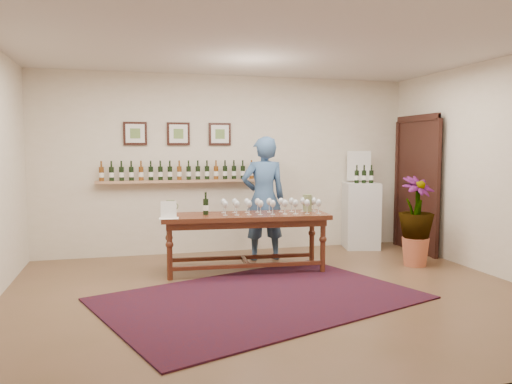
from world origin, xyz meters
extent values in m
plane|color=brown|center=(0.00, 0.00, 0.00)|extent=(6.00, 6.00, 0.00)
plane|color=beige|center=(0.00, 2.50, 1.40)|extent=(6.00, 0.00, 6.00)
plane|color=beige|center=(0.00, -2.50, 1.40)|extent=(6.00, 0.00, 6.00)
plane|color=beige|center=(3.00, 0.00, 1.40)|extent=(0.00, 5.00, 5.00)
plane|color=beige|center=(0.00, 0.00, 2.80)|extent=(6.00, 6.00, 0.00)
cube|color=tan|center=(-0.80, 2.41, 1.15)|extent=(2.50, 0.16, 0.04)
cube|color=black|center=(2.94, 1.70, 1.05)|extent=(0.10, 1.00, 2.10)
cube|color=black|center=(2.89, 1.70, 1.05)|extent=(0.04, 1.12, 2.22)
cube|color=black|center=(-1.45, 2.48, 1.88)|extent=(0.35, 0.03, 0.35)
cube|color=white|center=(-1.45, 2.46, 1.88)|extent=(0.28, 0.01, 0.28)
cube|color=olive|center=(-1.45, 2.45, 1.88)|extent=(0.15, 0.00, 0.15)
cube|color=black|center=(-0.80, 2.48, 1.88)|extent=(0.35, 0.03, 0.35)
cube|color=white|center=(-0.80, 2.46, 1.88)|extent=(0.28, 0.01, 0.28)
cube|color=olive|center=(-0.80, 2.45, 1.88)|extent=(0.15, 0.00, 0.15)
cube|color=black|center=(-0.15, 2.48, 1.88)|extent=(0.35, 0.03, 0.35)
cube|color=white|center=(-0.15, 2.46, 1.88)|extent=(0.28, 0.01, 0.28)
cube|color=olive|center=(-0.15, 2.45, 1.88)|extent=(0.15, 0.00, 0.15)
cube|color=#4F0F0E|center=(-0.20, -0.15, 0.01)|extent=(3.88, 3.21, 0.02)
cube|color=#412410|center=(-0.07, 1.09, 0.75)|extent=(2.25, 0.87, 0.06)
cube|color=#412410|center=(-0.07, 1.09, 0.68)|extent=(2.12, 0.74, 0.10)
cylinder|color=#412410|center=(-1.09, 0.92, 0.36)|extent=(0.08, 0.08, 0.72)
cylinder|color=#412410|center=(0.91, 0.76, 0.36)|extent=(0.08, 0.08, 0.72)
cylinder|color=#412410|center=(-1.05, 1.42, 0.36)|extent=(0.08, 0.08, 0.72)
cylinder|color=#412410|center=(0.95, 1.26, 0.36)|extent=(0.08, 0.08, 0.72)
cube|color=#412410|center=(-0.09, 0.84, 0.14)|extent=(2.00, 0.20, 0.05)
cube|color=#412410|center=(-0.05, 1.34, 0.14)|extent=(2.00, 0.20, 0.05)
cube|color=#412410|center=(-0.07, 1.09, 0.14)|extent=(0.09, 0.50, 0.05)
cube|color=white|center=(-1.10, 0.93, 0.89)|extent=(0.26, 0.20, 0.22)
cube|color=silver|center=(2.17, 2.18, 0.54)|extent=(0.65, 0.65, 1.09)
cube|color=white|center=(2.21, 2.36, 1.36)|extent=(0.39, 0.11, 0.55)
cone|color=#BB5E3E|center=(2.33, 0.81, 0.20)|extent=(0.38, 0.38, 0.40)
imported|color=#173A19|center=(2.33, 0.81, 0.75)|extent=(0.69, 0.69, 0.69)
imported|color=#35547D|center=(0.37, 1.76, 0.91)|extent=(0.68, 0.45, 1.83)
camera|label=1|loc=(-1.61, -5.32, 1.65)|focal=35.00mm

